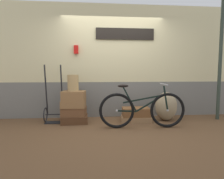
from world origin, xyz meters
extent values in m
cube|color=brown|center=(0.00, 0.00, -0.03)|extent=(9.06, 5.20, 0.06)
cube|color=slate|center=(0.00, 0.85, 0.44)|extent=(7.06, 0.20, 0.89)
cube|color=beige|center=(0.00, 0.85, 1.85)|extent=(7.06, 0.20, 1.92)
cube|color=black|center=(0.30, 0.73, 2.08)|extent=(1.45, 0.04, 0.28)
cube|color=red|center=(-0.90, 0.71, 1.68)|extent=(0.10, 0.08, 0.20)
cylinder|color=#2D382D|center=(2.50, 0.25, 1.40)|extent=(0.08, 0.08, 2.81)
cube|color=#4C2D19|center=(-0.91, 0.22, 0.08)|extent=(0.59, 0.46, 0.16)
cube|color=brown|center=(-0.93, 0.26, 0.26)|extent=(0.56, 0.45, 0.19)
cube|color=olive|center=(-0.93, 0.24, 0.43)|extent=(0.55, 0.44, 0.15)
cube|color=olive|center=(-0.92, 0.22, 0.61)|extent=(0.53, 0.41, 0.22)
cube|color=#9E754C|center=(0.49, 0.21, 0.06)|extent=(0.72, 0.46, 0.12)
cube|color=brown|center=(0.48, 0.22, 0.22)|extent=(0.63, 0.40, 0.20)
cylinder|color=tan|center=(-0.94, 0.23, 0.90)|extent=(0.24, 0.24, 0.36)
torus|color=black|center=(-1.59, 0.37, 0.17)|extent=(0.03, 0.33, 0.33)
torus|color=black|center=(-1.18, 0.37, 0.17)|extent=(0.03, 0.33, 0.33)
cylinder|color=black|center=(-1.39, 0.37, 0.17)|extent=(0.41, 0.02, 0.02)
cylinder|color=black|center=(-1.56, 0.37, 0.74)|extent=(0.03, 0.19, 1.13)
cylinder|color=black|center=(-1.21, 0.37, 0.74)|extent=(0.03, 0.19, 1.13)
cube|color=black|center=(-1.39, 0.26, 0.01)|extent=(0.37, 0.22, 0.02)
ellipsoid|color=#9E8966|center=(1.21, 0.25, 0.34)|extent=(0.50, 0.43, 0.67)
torus|color=black|center=(-0.02, -0.27, 0.36)|extent=(0.72, 0.09, 0.72)
sphere|color=#B2B2B7|center=(-0.02, -0.27, 0.36)|extent=(0.05, 0.05, 0.05)
torus|color=black|center=(1.03, -0.31, 0.36)|extent=(0.72, 0.09, 0.72)
sphere|color=#B2B2B7|center=(1.03, -0.31, 0.36)|extent=(0.05, 0.05, 0.05)
cube|color=black|center=(0.66, -0.30, 0.51)|extent=(0.57, 0.05, 0.36)
cube|color=black|center=(0.24, -0.28, 0.59)|extent=(0.30, 0.04, 0.51)
cube|color=black|center=(0.18, -0.28, 0.35)|extent=(0.40, 0.04, 0.05)
cube|color=black|center=(0.52, -0.29, 0.60)|extent=(0.83, 0.06, 0.18)
cube|color=black|center=(0.98, -0.31, 0.61)|extent=(0.12, 0.03, 0.51)
ellipsoid|color=black|center=(0.11, -0.28, 0.86)|extent=(0.22, 0.10, 0.06)
cylinder|color=#A5A5AD|center=(0.94, -0.31, 0.89)|extent=(0.04, 0.46, 0.02)
camera|label=1|loc=(-0.46, -4.06, 1.14)|focal=30.68mm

